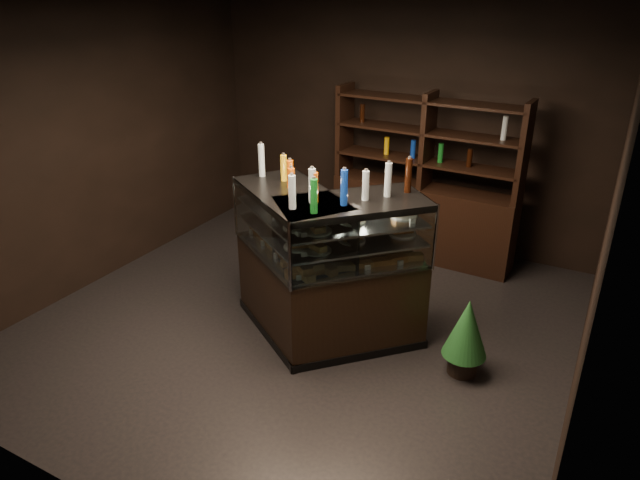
% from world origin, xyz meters
% --- Properties ---
extents(ground, '(5.00, 5.00, 0.00)m').
position_xyz_m(ground, '(0.00, 0.00, 0.00)').
color(ground, black).
rests_on(ground, ground).
extents(room_shell, '(5.02, 5.02, 3.01)m').
position_xyz_m(room_shell, '(0.00, 0.00, 1.94)').
color(room_shell, black).
rests_on(room_shell, ground).
extents(display_case, '(1.98, 1.39, 1.43)m').
position_xyz_m(display_case, '(0.28, -0.10, 0.48)').
color(display_case, black).
rests_on(display_case, ground).
extents(food_display, '(1.62, 0.96, 0.44)m').
position_xyz_m(food_display, '(0.28, -0.11, 1.04)').
color(food_display, '#C57B46').
rests_on(food_display, display_case).
extents(bottles_top, '(1.44, 0.82, 0.30)m').
position_xyz_m(bottles_top, '(0.28, -0.10, 1.56)').
color(bottles_top, yellow).
rests_on(bottles_top, display_case).
extents(potted_conifer, '(0.38, 0.38, 0.81)m').
position_xyz_m(potted_conifer, '(1.63, -0.03, 0.47)').
color(potted_conifer, black).
rests_on(potted_conifer, ground).
extents(back_shelving, '(2.23, 0.51, 2.00)m').
position_xyz_m(back_shelving, '(0.51, 2.05, 0.61)').
color(back_shelving, black).
rests_on(back_shelving, ground).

